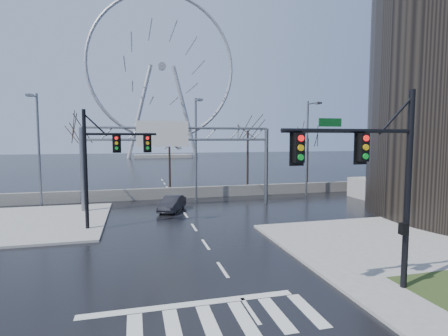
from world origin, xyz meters
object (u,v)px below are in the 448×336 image
object	(u,v)px
sign_gantry	(176,149)
car	(172,204)
signal_mast_far	(103,158)
signal_mast_near	(380,171)
ferris_wheel	(162,73)

from	to	relation	value
sign_gantry	car	xyz separation A→B (m)	(-0.51, -1.15, -4.54)
signal_mast_far	sign_gantry	world-z (taller)	signal_mast_far
signal_mast_far	sign_gantry	size ratio (longest dim) A/B	0.49
signal_mast_near	ferris_wheel	xyz separation A→B (m)	(-0.14, 99.04, 21.26)
ferris_wheel	signal_mast_near	bearing A→B (deg)	-89.92
car	signal_mast_far	bearing A→B (deg)	-111.12
ferris_wheel	sign_gantry	bearing A→B (deg)	-93.84
signal_mast_near	signal_mast_far	distance (m)	17.03
signal_mast_far	signal_mast_near	bearing A→B (deg)	-49.74
signal_mast_near	car	bearing A→B (deg)	108.65
car	signal_mast_near	bearing A→B (deg)	-46.65
signal_mast_near	car	distance (m)	19.30
signal_mast_far	sign_gantry	xyz separation A→B (m)	(5.49, 6.00, 0.35)
signal_mast_near	ferris_wheel	world-z (taller)	ferris_wheel
sign_gantry	ferris_wheel	bearing A→B (deg)	86.16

